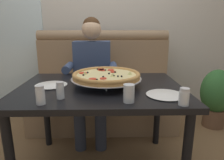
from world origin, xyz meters
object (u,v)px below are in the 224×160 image
(dining_table, at_px, (101,97))
(pizza, at_px, (106,76))
(diner_main, at_px, (92,71))
(shaker_pepper_flakes, at_px, (184,98))
(booth_bench, at_px, (103,91))
(plate_near_left, at_px, (165,94))
(shaker_oregano, at_px, (60,91))
(patio_chair, at_px, (12,66))
(potted_plant, at_px, (216,96))
(plate_near_right, at_px, (51,84))
(shaker_parmesan, at_px, (40,96))
(drinking_glass, at_px, (129,94))

(dining_table, xyz_separation_m, pizza, (0.05, 0.02, 0.17))
(diner_main, bearing_deg, shaker_pepper_flakes, -59.90)
(booth_bench, relative_size, plate_near_left, 6.63)
(shaker_oregano, relative_size, patio_chair, 0.13)
(booth_bench, relative_size, potted_plant, 2.39)
(diner_main, distance_m, plate_near_left, 1.03)
(patio_chair, relative_size, potted_plant, 1.23)
(shaker_oregano, relative_size, potted_plant, 0.15)
(plate_near_left, relative_size, plate_near_right, 1.03)
(shaker_parmesan, height_order, shaker_pepper_flakes, shaker_parmesan)
(patio_chair, distance_m, potted_plant, 3.17)
(patio_chair, height_order, potted_plant, patio_chair)
(shaker_parmesan, relative_size, shaker_oregano, 1.04)
(plate_near_right, bearing_deg, shaker_parmesan, -83.42)
(pizza, relative_size, plate_near_right, 2.19)
(dining_table, height_order, pizza, pizza)
(shaker_pepper_flakes, bearing_deg, drinking_glass, 169.98)
(shaker_parmesan, height_order, shaker_oregano, shaker_parmesan)
(shaker_pepper_flakes, distance_m, drinking_glass, 0.32)
(drinking_glass, height_order, patio_chair, patio_chair)
(diner_main, distance_m, plate_near_right, 0.68)
(diner_main, distance_m, shaker_pepper_flakes, 1.21)
(shaker_parmesan, bearing_deg, patio_chair, 118.29)
(booth_bench, height_order, pizza, booth_bench)
(booth_bench, bearing_deg, patio_chair, 146.68)
(dining_table, distance_m, plate_near_left, 0.50)
(dining_table, xyz_separation_m, shaker_pepper_flakes, (0.49, -0.39, 0.13))
(shaker_pepper_flakes, relative_size, potted_plant, 0.15)
(diner_main, height_order, plate_near_left, diner_main)
(shaker_pepper_flakes, distance_m, plate_near_left, 0.19)
(shaker_oregano, distance_m, potted_plant, 1.91)
(plate_near_left, bearing_deg, potted_plant, 46.96)
(potted_plant, bearing_deg, diner_main, -176.63)
(plate_near_right, bearing_deg, dining_table, -4.53)
(shaker_oregano, height_order, patio_chair, patio_chair)
(diner_main, relative_size, shaker_parmesan, 11.32)
(diner_main, relative_size, potted_plant, 1.82)
(drinking_glass, xyz_separation_m, potted_plant, (1.15, 1.08, -0.39))
(shaker_parmesan, xyz_separation_m, potted_plant, (1.67, 1.10, -0.39))
(shaker_parmesan, height_order, plate_near_left, shaker_parmesan)
(diner_main, distance_m, pizza, 0.66)
(plate_near_right, bearing_deg, booth_bench, 66.79)
(dining_table, bearing_deg, pizza, 24.20)
(drinking_glass, bearing_deg, shaker_parmesan, -177.61)
(shaker_oregano, bearing_deg, pizza, 44.69)
(pizza, distance_m, shaker_oregano, 0.41)
(dining_table, relative_size, pizza, 2.32)
(booth_bench, height_order, plate_near_left, booth_bench)
(pizza, bearing_deg, shaker_oregano, -135.31)
(shaker_parmesan, bearing_deg, dining_table, 47.06)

